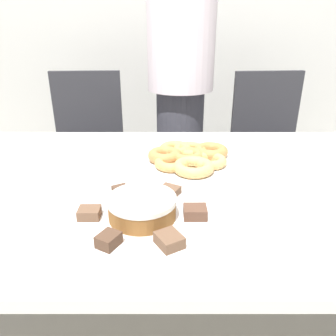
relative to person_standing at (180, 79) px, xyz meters
name	(u,v)px	position (x,y,z in m)	size (l,w,h in m)	color
wall_back	(169,1)	(-0.06, 0.69, 0.41)	(8.00, 0.05, 2.60)	silver
table	(171,201)	(-0.06, -0.89, -0.24)	(1.77, 0.95, 0.72)	silver
person_standing	(180,79)	(0.00, 0.00, 0.00)	(0.35, 0.35, 1.69)	#383842
office_chair_left	(88,159)	(-0.53, -0.02, -0.45)	(0.47, 0.47, 0.92)	black
office_chair_right	(269,159)	(0.52, -0.02, -0.45)	(0.48, 0.48, 0.92)	black
plate_cake	(142,219)	(-0.13, -1.11, -0.16)	(0.34, 0.34, 0.01)	white
plate_donuts	(186,162)	(0.00, -0.76, -0.16)	(0.34, 0.34, 0.01)	white
frosted_cake	(142,207)	(-0.13, -1.11, -0.13)	(0.16, 0.16, 0.05)	brown
lamington_0	(195,212)	(0.00, -1.11, -0.14)	(0.05, 0.05, 0.03)	brown
lamington_1	(168,192)	(-0.07, -1.01, -0.15)	(0.07, 0.08, 0.02)	brown
lamington_2	(121,192)	(-0.19, -1.01, -0.14)	(0.06, 0.06, 0.02)	#513828
lamington_3	(89,213)	(-0.25, -1.12, -0.14)	(0.05, 0.04, 0.02)	brown
lamington_4	(108,240)	(-0.19, -1.22, -0.14)	(0.06, 0.06, 0.03)	#513828
lamington_5	(169,240)	(-0.06, -1.22, -0.14)	(0.07, 0.07, 0.02)	brown
donut_0	(186,156)	(0.00, -0.76, -0.14)	(0.11, 0.11, 0.03)	#C68447
donut_1	(209,161)	(0.07, -0.80, -0.14)	(0.11, 0.11, 0.03)	#E5AD66
donut_2	(210,151)	(0.08, -0.72, -0.14)	(0.12, 0.12, 0.04)	#C68447
donut_3	(189,150)	(0.01, -0.70, -0.14)	(0.12, 0.12, 0.03)	tan
donut_4	(175,149)	(-0.04, -0.70, -0.14)	(0.11, 0.11, 0.04)	tan
donut_5	(164,155)	(-0.08, -0.76, -0.14)	(0.11, 0.11, 0.04)	#C68447
donut_6	(170,163)	(-0.06, -0.82, -0.14)	(0.11, 0.11, 0.03)	tan
donut_7	(193,167)	(0.01, -0.86, -0.14)	(0.13, 0.13, 0.03)	#E5AD66
napkin	(318,165)	(0.43, -0.78, -0.16)	(0.11, 0.09, 0.01)	white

